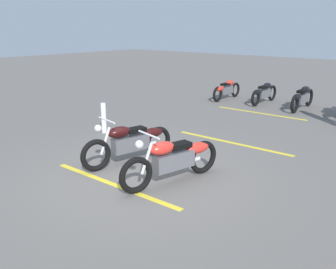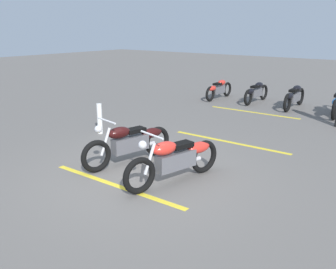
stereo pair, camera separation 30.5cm
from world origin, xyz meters
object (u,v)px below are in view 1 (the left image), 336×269
(motorcycle_bright_foreground, at_px, (174,158))
(motorcycle_row_right, at_px, (226,89))
(motorcycle_dark_foreground, at_px, (131,142))
(motorcycle_row_center, at_px, (264,93))
(motorcycle_row_left, at_px, (302,97))
(bollard_post, at_px, (104,118))

(motorcycle_bright_foreground, xyz_separation_m, motorcycle_row_right, (7.74, 3.59, -0.05))
(motorcycle_bright_foreground, distance_m, motorcycle_dark_foreground, 1.39)
(motorcycle_row_center, bearing_deg, motorcycle_row_right, 97.05)
(motorcycle_bright_foreground, bearing_deg, motorcycle_row_center, -152.03)
(motorcycle_row_center, height_order, motorcycle_row_right, motorcycle_row_center)
(motorcycle_dark_foreground, distance_m, motorcycle_row_center, 7.74)
(motorcycle_dark_foreground, xyz_separation_m, motorcycle_row_left, (7.55, -0.83, -0.03))
(motorcycle_row_right, xyz_separation_m, bollard_post, (-6.35, 0.02, 0.01))
(motorcycle_bright_foreground, xyz_separation_m, motorcycle_row_center, (7.94, 2.07, -0.05))
(motorcycle_row_left, height_order, motorcycle_row_right, motorcycle_row_left)
(motorcycle_row_left, relative_size, bollard_post, 2.56)
(motorcycle_row_center, height_order, bollard_post, bollard_post)
(motorcycle_row_left, relative_size, motorcycle_row_center, 1.05)
(motorcycle_row_right, bearing_deg, motorcycle_row_left, -89.73)
(motorcycle_bright_foreground, height_order, motorcycle_row_right, motorcycle_bright_foreground)
(bollard_post, bearing_deg, motorcycle_bright_foreground, -111.13)
(motorcycle_row_left, bearing_deg, motorcycle_bright_foreground, -178.14)
(motorcycle_bright_foreground, xyz_separation_m, motorcycle_dark_foreground, (0.23, 1.38, 0.00))
(motorcycle_bright_foreground, xyz_separation_m, motorcycle_row_left, (7.78, 0.55, -0.03))
(motorcycle_row_right, distance_m, bollard_post, 6.35)
(motorcycle_bright_foreground, bearing_deg, bollard_post, -97.77)
(motorcycle_row_center, bearing_deg, motorcycle_dark_foreground, -175.31)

